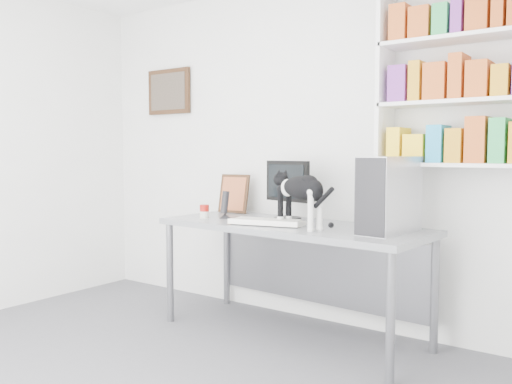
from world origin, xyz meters
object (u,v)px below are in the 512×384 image
monitor (288,190)px  leaning_print (234,193)px  bookshelf (460,70)px  desk (291,280)px  speaker (225,204)px  pc_tower (390,195)px  keyboard (267,222)px  cat (300,201)px  soup_can (204,212)px

monitor → leaning_print: bearing=-178.7°
bookshelf → desk: bookshelf is taller
speaker → leaning_print: leaning_print is taller
desk → pc_tower: size_ratio=4.07×
monitor → pc_tower: size_ratio=0.94×
monitor → pc_tower: (0.88, -0.19, 0.01)m
keyboard → leaning_print: (-0.65, 0.46, 0.15)m
keyboard → pc_tower: (0.84, 0.14, 0.22)m
bookshelf → leaning_print: (-1.82, -0.02, -0.86)m
monitor → keyboard: 0.39m
cat → monitor: bearing=158.1°
soup_can → leaning_print: bearing=96.1°
pc_tower → cat: bearing=-159.6°
pc_tower → soup_can: pc_tower is taller
leaning_print → cat: 1.03m
bookshelf → monitor: bearing=-173.2°
monitor → pc_tower: pc_tower is taller
keyboard → desk: bearing=40.7°
soup_can → cat: 0.89m
desk → keyboard: size_ratio=3.81×
monitor → desk: bearing=-38.6°
keyboard → speaker: size_ratio=2.34×
keyboard → speaker: bearing=152.3°
keyboard → speaker: 0.50m
speaker → soup_can: speaker is taller
speaker → cat: 0.76m
keyboard → monitor: bearing=82.9°
soup_can → pc_tower: bearing=4.5°
soup_can → bookshelf: bearing=14.2°
bookshelf → desk: size_ratio=0.63×
desk → keyboard: 0.47m
soup_can → cat: cat is taller
leaning_print → soup_can: 0.45m
leaning_print → speaker: bearing=-67.9°
keyboard → pc_tower: bearing=-3.8°
speaker → monitor: bearing=40.3°
bookshelf → keyboard: 1.61m
bookshelf → desk: (-1.06, -0.33, -1.44)m
keyboard → leaning_print: size_ratio=1.54×
speaker → soup_can: bearing=-129.8°
speaker → soup_can: (-0.13, -0.09, -0.06)m
bookshelf → pc_tower: bearing=-133.9°
bookshelf → speaker: size_ratio=5.62×
desk → cat: size_ratio=3.30×
pc_tower → soup_can: size_ratio=4.62×
speaker → leaning_print: (-0.18, 0.34, 0.06)m
keyboard → pc_tower: pc_tower is taller
bookshelf → soup_can: bookshelf is taller
leaning_print → soup_can: size_ratio=3.20×
desk → speaker: 0.78m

